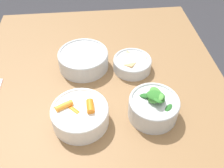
{
  "coord_description": "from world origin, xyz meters",
  "views": [
    {
      "loc": [
        -0.56,
        0.03,
        1.35
      ],
      "look_at": [
        0.02,
        -0.03,
        0.76
      ],
      "focal_mm": 40.0,
      "sensor_mm": 36.0,
      "label": 1
    }
  ],
  "objects": [
    {
      "name": "bowl_greens",
      "position": [
        -0.1,
        -0.15,
        0.77
      ],
      "size": [
        0.15,
        0.15,
        0.11
      ],
      "color": "silver",
      "rests_on": "dining_table"
    },
    {
      "name": "dining_table",
      "position": [
        0.0,
        0.0,
        0.62
      ],
      "size": [
        1.13,
        0.88,
        0.73
      ],
      "color": "olive",
      "rests_on": "ground_plane"
    },
    {
      "name": "bowl_beans_hotdog",
      "position": [
        0.15,
        0.06,
        0.76
      ],
      "size": [
        0.18,
        0.18,
        0.07
      ],
      "color": "silver",
      "rests_on": "dining_table"
    },
    {
      "name": "bowl_carrots",
      "position": [
        -0.1,
        0.07,
        0.77
      ],
      "size": [
        0.17,
        0.17,
        0.08
      ],
      "color": "white",
      "rests_on": "dining_table"
    },
    {
      "name": "bowl_cookies",
      "position": [
        0.12,
        -0.12,
        0.76
      ],
      "size": [
        0.14,
        0.14,
        0.05
      ],
      "color": "silver",
      "rests_on": "dining_table"
    }
  ]
}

